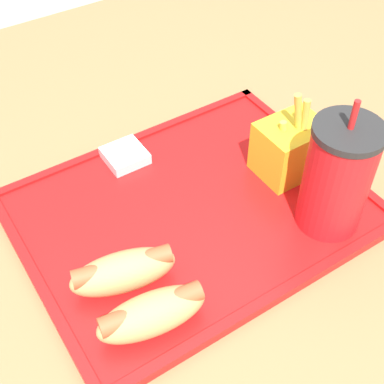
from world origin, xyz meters
name	(u,v)px	position (x,y,z in m)	size (l,w,h in m)	color
dining_table	(183,336)	(0.00, 0.00, 0.36)	(1.48, 1.12, 0.72)	olive
food_tray	(192,211)	(0.00, 0.03, 0.72)	(0.42, 0.33, 0.01)	red
soda_cup	(337,177)	(-0.13, 0.14, 0.80)	(0.08, 0.08, 0.18)	red
hot_dog_far	(152,313)	(0.13, 0.15, 0.75)	(0.12, 0.06, 0.05)	tan
hot_dog_near	(123,271)	(0.13, 0.09, 0.75)	(0.13, 0.07, 0.05)	tan
fries_carton	(290,147)	(-0.15, 0.04, 0.77)	(0.08, 0.07, 0.12)	gold
sauce_cup_mayo	(125,155)	(0.03, -0.10, 0.74)	(0.05, 0.05, 0.02)	silver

